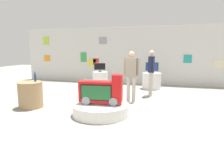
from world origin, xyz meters
TOP-DOWN VIEW (x-y plane):
  - ground_plane at (0.00, 0.00)m, footprint 30.00×30.00m
  - back_wall_display at (-0.01, 5.01)m, footprint 12.31×0.13m
  - main_display_pedestal at (0.10, -0.44)m, footprint 1.58×1.58m
  - novelty_firetruck_tv at (0.13, -0.45)m, footprint 1.21×0.46m
  - display_pedestal_left_rear at (-1.27, 3.63)m, footprint 0.75×0.75m
  - tv_on_left_rear at (-1.28, 3.62)m, footprint 0.58×0.16m
  - display_pedestal_center_rear at (1.19, 3.81)m, footprint 0.87×0.87m
  - tv_on_center_rear at (1.19, 3.81)m, footprint 0.58×0.21m
  - side_table_round at (-2.26, -0.32)m, footprint 0.77×0.77m
  - bottle_on_side_table at (-2.15, -0.19)m, footprint 0.06×0.06m
  - shopper_browsing_near_truck at (1.26, 2.28)m, footprint 0.23×0.56m
  - shopper_browsing_rear at (0.67, 1.17)m, footprint 0.56×0.25m

SIDE VIEW (x-z plane):
  - ground_plane at x=0.00m, z-range 0.00..0.00m
  - main_display_pedestal at x=0.10m, z-range 0.00..0.31m
  - display_pedestal_left_rear at x=-1.27m, z-range 0.00..0.74m
  - display_pedestal_center_rear at x=1.19m, z-range 0.00..0.74m
  - side_table_round at x=-2.26m, z-range 0.01..0.82m
  - novelty_firetruck_tv at x=0.13m, z-range 0.24..1.07m
  - bottle_on_side_table at x=-2.15m, z-range 0.78..1.10m
  - tv_on_left_rear at x=-1.28m, z-range 0.77..1.21m
  - tv_on_center_rear at x=1.19m, z-range 0.77..1.25m
  - shopper_browsing_rear at x=0.67m, z-range 0.15..1.91m
  - shopper_browsing_near_truck at x=1.26m, z-range 0.16..1.94m
  - back_wall_display at x=-0.01m, z-range 0.00..3.00m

